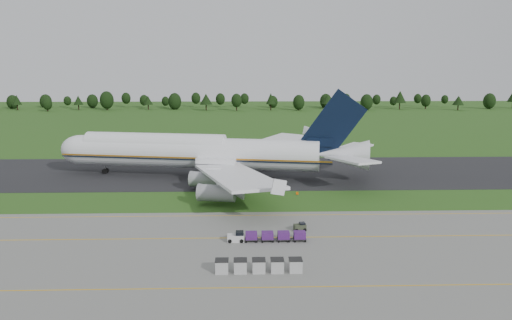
{
  "coord_description": "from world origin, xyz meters",
  "views": [
    {
      "loc": [
        1.33,
        -96.58,
        26.31
      ],
      "look_at": [
        4.27,
        2.0,
        8.0
      ],
      "focal_mm": 35.0,
      "sensor_mm": 36.0,
      "label": 1
    }
  ],
  "objects_px": {
    "aircraft": "(201,152)",
    "baggage_train": "(266,236)",
    "edge_markers": "(264,194)",
    "utility_cart": "(300,228)",
    "uld_row": "(259,266)"
  },
  "relations": [
    {
      "from": "edge_markers",
      "to": "baggage_train",
      "type": "bearing_deg",
      "value": -92.31
    },
    {
      "from": "edge_markers",
      "to": "utility_cart",
      "type": "bearing_deg",
      "value": -78.74
    },
    {
      "from": "aircraft",
      "to": "baggage_train",
      "type": "distance_m",
      "value": 48.48
    },
    {
      "from": "baggage_train",
      "to": "utility_cart",
      "type": "xyz_separation_m",
      "value": [
        5.85,
        4.88,
        -0.27
      ]
    },
    {
      "from": "baggage_train",
      "to": "uld_row",
      "type": "height_order",
      "value": "uld_row"
    },
    {
      "from": "baggage_train",
      "to": "edge_markers",
      "type": "distance_m",
      "value": 28.53
    },
    {
      "from": "aircraft",
      "to": "edge_markers",
      "type": "bearing_deg",
      "value": -50.84
    },
    {
      "from": "aircraft",
      "to": "baggage_train",
      "type": "bearing_deg",
      "value": -73.92
    },
    {
      "from": "baggage_train",
      "to": "aircraft",
      "type": "bearing_deg",
      "value": 106.08
    },
    {
      "from": "aircraft",
      "to": "baggage_train",
      "type": "xyz_separation_m",
      "value": [
        13.34,
        -46.3,
        -5.33
      ]
    },
    {
      "from": "aircraft",
      "to": "baggage_train",
      "type": "relative_size",
      "value": 6.4
    },
    {
      "from": "uld_row",
      "to": "utility_cart",
      "type": "bearing_deg",
      "value": 66.19
    },
    {
      "from": "edge_markers",
      "to": "aircraft",
      "type": "bearing_deg",
      "value": 129.16
    },
    {
      "from": "baggage_train",
      "to": "utility_cart",
      "type": "height_order",
      "value": "baggage_train"
    },
    {
      "from": "baggage_train",
      "to": "uld_row",
      "type": "relative_size",
      "value": 1.07
    }
  ]
}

